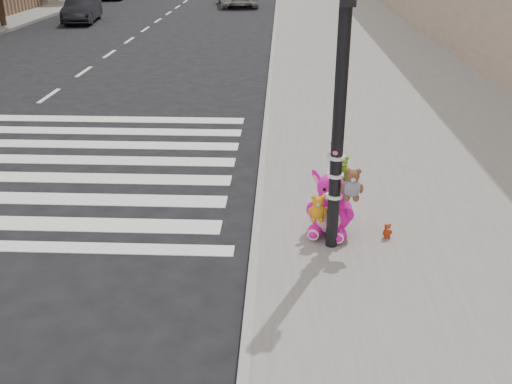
# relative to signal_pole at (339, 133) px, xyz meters

# --- Properties ---
(ground) EXTENTS (120.00, 120.00, 0.00)m
(ground) POSITION_rel_signal_pole_xyz_m (-2.62, -1.81, -1.76)
(ground) COLOR black
(ground) RESTS_ON ground
(sidewalk_near) EXTENTS (7.00, 80.00, 0.14)m
(sidewalk_near) POSITION_rel_signal_pole_xyz_m (2.38, 8.19, -1.69)
(sidewalk_near) COLOR slate
(sidewalk_near) RESTS_ON ground
(curb_edge) EXTENTS (0.12, 80.00, 0.15)m
(curb_edge) POSITION_rel_signal_pole_xyz_m (-1.07, 8.19, -1.69)
(curb_edge) COLOR gray
(curb_edge) RESTS_ON ground
(signal_pole) EXTENTS (0.71, 0.48, 4.00)m
(signal_pole) POSITION_rel_signal_pole_xyz_m (0.00, 0.00, 0.00)
(signal_pole) COLOR black
(signal_pole) RESTS_ON sidewalk_near
(pink_bunny) EXTENTS (0.73, 0.81, 0.96)m
(pink_bunny) POSITION_rel_signal_pole_xyz_m (-0.02, 0.36, -1.23)
(pink_bunny) COLOR #EF14B0
(pink_bunny) RESTS_ON sidewalk_near
(red_teddy) EXTENTS (0.17, 0.14, 0.22)m
(red_teddy) POSITION_rel_signal_pole_xyz_m (0.78, 0.23, -1.51)
(red_teddy) COLOR #A92E10
(red_teddy) RESTS_ON sidewalk_near
(car_dark_far) EXTENTS (1.79, 3.99, 1.27)m
(car_dark_far) POSITION_rel_signal_pole_xyz_m (-10.74, 22.36, -1.13)
(car_dark_far) COLOR black
(car_dark_far) RESTS_ON ground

